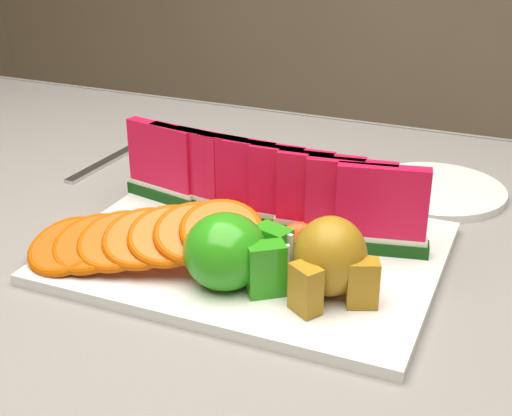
{
  "coord_description": "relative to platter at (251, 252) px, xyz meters",
  "views": [
    {
      "loc": [
        0.35,
        -0.62,
        1.13
      ],
      "look_at": [
        0.08,
        0.02,
        0.81
      ],
      "focal_mm": 50.0,
      "sensor_mm": 36.0,
      "label": 1
    }
  ],
  "objects": [
    {
      "name": "table",
      "position": [
        -0.08,
        -0.0,
        -0.11
      ],
      "size": [
        1.4,
        0.9,
        0.75
      ],
      "color": "#53381C",
      "rests_on": "ground"
    },
    {
      "name": "tablecloth",
      "position": [
        -0.08,
        -0.0,
        -0.05
      ],
      "size": [
        1.53,
        1.03,
        0.2
      ],
      "color": "gray",
      "rests_on": "table"
    },
    {
      "name": "platter",
      "position": [
        0.0,
        0.0,
        0.0
      ],
      "size": [
        0.4,
        0.3,
        0.01
      ],
      "color": "silver",
      "rests_on": "tablecloth"
    },
    {
      "name": "apple_cluster",
      "position": [
        0.01,
        -0.07,
        0.04
      ],
      "size": [
        0.12,
        0.1,
        0.08
      ],
      "color": "#379616",
      "rests_on": "platter"
    },
    {
      "name": "pear_cluster",
      "position": [
        0.11,
        -0.06,
        0.04
      ],
      "size": [
        0.09,
        0.1,
        0.08
      ],
      "color": "#A06B04",
      "rests_on": "platter"
    },
    {
      "name": "side_plate",
      "position": [
        0.15,
        0.25,
        -0.0
      ],
      "size": [
        0.21,
        0.21,
        0.01
      ],
      "color": "silver",
      "rests_on": "tablecloth"
    },
    {
      "name": "fork",
      "position": [
        -0.3,
        0.19,
        -0.0
      ],
      "size": [
        0.02,
        0.2,
        0.0
      ],
      "color": "silver",
      "rests_on": "tablecloth"
    },
    {
      "name": "watermelon_row",
      "position": [
        -0.01,
        0.06,
        0.05
      ],
      "size": [
        0.39,
        0.07,
        0.1
      ],
      "color": "#0F3D17",
      "rests_on": "platter"
    },
    {
      "name": "orange_fan_front",
      "position": [
        -0.09,
        -0.08,
        0.04
      ],
      "size": [
        0.27,
        0.16,
        0.07
      ],
      "color": "red",
      "rests_on": "platter"
    },
    {
      "name": "orange_fan_back",
      "position": [
        -0.02,
        0.12,
        0.03
      ],
      "size": [
        0.28,
        0.1,
        0.04
      ],
      "color": "red",
      "rests_on": "platter"
    },
    {
      "name": "tangerine_segments",
      "position": [
        -0.02,
        0.02,
        0.02
      ],
      "size": [
        0.17,
        0.07,
        0.02
      ],
      "color": "orange",
      "rests_on": "platter"
    }
  ]
}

